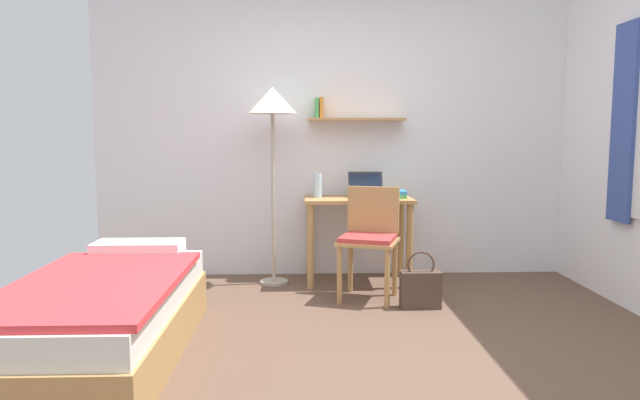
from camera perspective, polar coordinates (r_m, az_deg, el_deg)
name	(u,v)px	position (r m, az deg, el deg)	size (l,w,h in m)	color
ground_plane	(367,357)	(3.42, 4.72, -15.27)	(5.28, 5.28, 0.00)	brown
wall_back	(342,131)	(5.19, 2.24, 6.85)	(4.40, 0.27, 2.60)	white
bed	(105,316)	(3.55, -20.54, -10.75)	(0.86, 1.84, 0.54)	#B2844C
desk	(358,216)	(4.93, 3.78, -1.57)	(0.92, 0.51, 0.73)	#B2844C
desk_chair	(370,235)	(4.47, 4.96, -3.52)	(0.54, 0.53, 0.86)	#B2844C
standing_lamp	(272,110)	(4.84, -4.75, 8.86)	(0.41, 0.41, 1.66)	#B2A893
laptop	(366,191)	(4.91, 4.58, 0.88)	(0.30, 0.24, 0.22)	black
water_bottle	(318,185)	(4.91, -0.22, 1.48)	(0.07, 0.07, 0.21)	silver
book_stack	(395,194)	(4.94, 7.41, 0.59)	(0.19, 0.24, 0.06)	#4CA856
handbag	(420,288)	(4.33, 9.94, -8.60)	(0.29, 0.12, 0.42)	#4C382D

